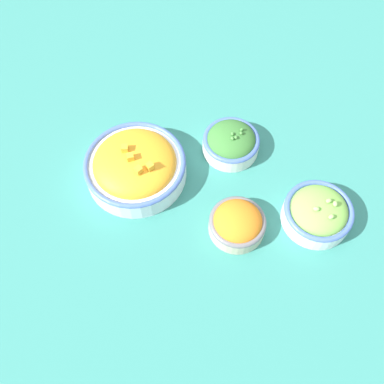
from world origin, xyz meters
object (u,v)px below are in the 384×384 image
(bowl_carrots, at_px, (237,223))
(bowl_broccoli, at_px, (231,142))
(bowl_lettuce, at_px, (318,212))
(bowl_squash, at_px, (135,166))

(bowl_carrots, relative_size, bowl_broccoli, 0.91)
(bowl_carrots, height_order, bowl_broccoli, bowl_broccoli)
(bowl_carrots, height_order, bowl_lettuce, bowl_lettuce)
(bowl_squash, distance_m, bowl_lettuce, 0.39)
(bowl_squash, xyz_separation_m, bowl_lettuce, (0.34, 0.20, -0.00))
(bowl_lettuce, bearing_deg, bowl_carrots, -125.94)
(bowl_lettuce, height_order, bowl_broccoli, bowl_lettuce)
(bowl_squash, xyz_separation_m, bowl_broccoli, (0.09, 0.20, -0.01))
(bowl_squash, bearing_deg, bowl_carrots, 14.85)
(bowl_carrots, bearing_deg, bowl_lettuce, 54.06)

